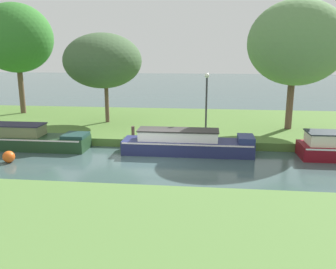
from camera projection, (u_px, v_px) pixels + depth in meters
The scene contains 9 objects.
ground_plane at pixel (146, 160), 15.91m from camera, with size 120.00×120.00×0.00m, color #395050.
riverbank_far at pixel (165, 124), 22.64m from camera, with size 72.00×10.00×0.40m, color #4D7231.
navy_barge at pixel (187, 143), 16.77m from camera, with size 6.11×1.46×1.16m.
willow_tree_left at pixel (16, 38), 24.16m from camera, with size 5.05×4.64×7.48m.
willow_tree_centre at pixel (103, 61), 20.91m from camera, with size 4.57×4.77×5.37m.
willow_tree_right at pixel (297, 43), 18.71m from camera, with size 5.19×4.27×6.98m.
lamp_post at pixel (206, 97), 18.69m from camera, with size 0.24×0.24×3.22m.
mooring_post_near at pixel (133, 131), 18.54m from camera, with size 0.17×0.17×0.52m, color #473130.
channel_buoy at pixel (9, 157), 15.47m from camera, with size 0.52×0.52×0.52m, color #E55919.
Camera 1 is at (2.69, -15.01, 4.78)m, focal length 38.09 mm.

